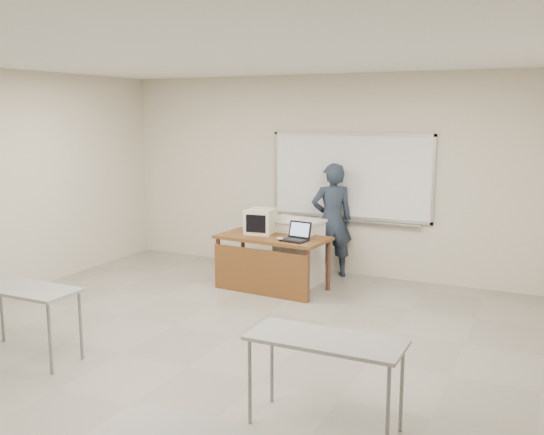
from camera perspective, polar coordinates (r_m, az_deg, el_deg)
The scene contains 10 objects.
floor at distance 6.09m, azimuth -7.95°, elevation -13.77°, with size 7.00×8.00×0.01m, color gray.
whiteboard at distance 9.10m, azimuth 7.39°, elevation 3.76°, with size 2.48×0.10×1.31m.
student_desks at distance 4.86m, azimuth -17.14°, elevation -11.76°, with size 4.40×2.20×0.73m.
instructor_desk at distance 8.30m, azimuth -0.25°, elevation -3.21°, with size 1.52×0.76×0.75m.
podium at distance 8.73m, azimuth 2.53°, elevation -3.17°, with size 0.66×0.49×0.93m.
crt_monitor at distance 8.54m, azimuth -1.07°, elevation -0.34°, with size 0.38×0.43×0.36m.
laptop at distance 8.07m, azimuth 2.27°, elevation -1.77°, with size 0.33×0.31×0.24m.
mouse at distance 8.09m, azimuth 0.75°, elevation -2.00°, with size 0.10×0.07×0.04m, color #ABADB4.
keyboard at distance 8.77m, azimuth 1.86°, elevation 0.04°, with size 0.46×0.15×0.03m, color beige.
presenter at distance 9.05m, azimuth 5.66°, elevation -0.26°, with size 0.62×0.41×1.71m, color black.
Camera 1 is at (3.13, -4.63, 2.42)m, focal length 40.00 mm.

